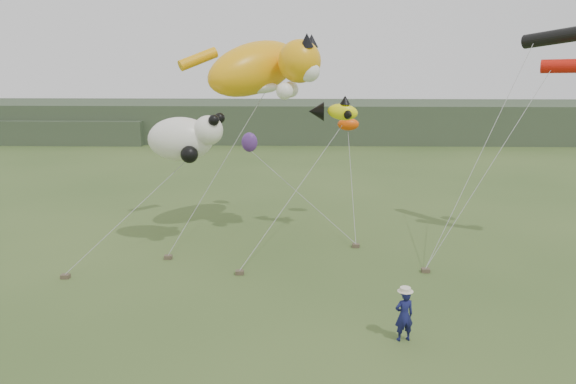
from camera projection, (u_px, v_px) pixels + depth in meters
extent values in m
plane|color=#385123|center=(329.00, 313.00, 19.25)|extent=(120.00, 120.00, 0.00)
cube|color=#2D3D28|center=(313.00, 120.00, 62.60)|extent=(90.00, 12.00, 4.00)
cube|color=#2D3D28|center=(37.00, 129.00, 60.78)|extent=(25.00, 8.00, 2.50)
imported|color=#14174B|center=(404.00, 315.00, 17.16)|extent=(0.68, 0.54, 1.65)
cube|color=brown|center=(168.00, 257.00, 24.47)|extent=(0.33, 0.26, 0.17)
cube|color=brown|center=(240.00, 272.00, 22.69)|extent=(0.33, 0.26, 0.17)
cube|color=brown|center=(426.00, 270.00, 22.91)|extent=(0.33, 0.26, 0.17)
cube|color=brown|center=(65.00, 276.00, 22.27)|extent=(0.33, 0.26, 0.17)
cube|color=brown|center=(356.00, 246.00, 25.99)|extent=(0.33, 0.26, 0.17)
ellipsoid|color=#F6A70D|center=(254.00, 68.00, 26.13)|extent=(5.60, 5.53, 3.47)
sphere|color=#F6A70D|center=(300.00, 61.00, 24.95)|extent=(1.92, 1.92, 1.92)
cone|color=black|center=(307.00, 40.00, 24.22)|extent=(0.60, 0.73, 0.72)
cone|color=black|center=(312.00, 41.00, 25.25)|extent=(0.60, 0.69, 0.68)
sphere|color=white|center=(309.00, 71.00, 24.72)|extent=(0.96, 0.96, 0.96)
ellipsoid|color=white|center=(258.00, 87.00, 26.00)|extent=(1.88, 0.94, 0.59)
sphere|color=white|center=(285.00, 91.00, 24.64)|extent=(0.75, 0.75, 0.75)
sphere|color=white|center=(290.00, 89.00, 26.09)|extent=(0.75, 0.75, 0.75)
cylinder|color=#F6A70D|center=(198.00, 59.00, 26.95)|extent=(1.99, 1.45, 1.16)
ellipsoid|color=#F0EC0E|center=(343.00, 112.00, 26.23)|extent=(1.51, 0.63, 0.92)
cone|color=black|center=(316.00, 111.00, 26.57)|extent=(0.73, 0.93, 0.92)
cone|color=black|center=(345.00, 100.00, 26.10)|extent=(0.51, 0.51, 0.41)
cone|color=black|center=(350.00, 115.00, 25.75)|extent=(0.54, 0.57, 0.41)
cone|color=black|center=(348.00, 113.00, 26.74)|extent=(0.54, 0.57, 0.41)
cylinder|color=black|center=(562.00, 36.00, 24.59)|extent=(2.70, 3.14, 1.04)
ellipsoid|color=white|center=(181.00, 139.00, 24.90)|extent=(2.93, 1.95, 1.95)
sphere|color=white|center=(208.00, 130.00, 24.45)|extent=(1.30, 1.30, 1.30)
sphere|color=black|center=(214.00, 120.00, 23.90)|extent=(0.48, 0.48, 0.48)
sphere|color=black|center=(220.00, 118.00, 24.80)|extent=(0.48, 0.48, 0.48)
sphere|color=black|center=(189.00, 154.00, 24.17)|extent=(0.76, 0.76, 0.76)
sphere|color=black|center=(164.00, 148.00, 25.35)|extent=(0.76, 0.76, 0.76)
ellipsoid|color=#F44E07|center=(348.00, 124.00, 28.91)|extent=(1.10, 0.64, 0.64)
ellipsoid|color=#542A7F|center=(249.00, 142.00, 31.61)|extent=(0.90, 0.60, 1.11)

